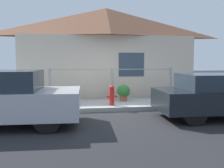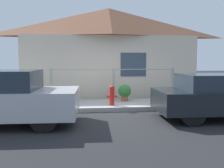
% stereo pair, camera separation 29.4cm
% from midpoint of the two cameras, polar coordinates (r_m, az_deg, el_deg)
% --- Properties ---
extents(ground_plane, '(60.00, 60.00, 0.00)m').
position_cam_midpoint_polar(ground_plane, '(8.28, 0.81, -6.39)').
color(ground_plane, '#262628').
extents(sidewalk, '(24.00, 1.84, 0.15)m').
position_cam_midpoint_polar(sidewalk, '(9.16, -0.13, -4.76)').
color(sidewalk, '#9E9E99').
rests_on(sidewalk, ground_plane).
extents(house, '(7.97, 2.23, 4.07)m').
position_cam_midpoint_polar(house, '(11.65, -2.01, 12.91)').
color(house, beige).
rests_on(house, ground_plane).
extents(fence, '(4.90, 0.10, 1.24)m').
position_cam_midpoint_polar(fence, '(9.82, -0.79, 0.37)').
color(fence, '#999993').
rests_on(fence, sidewalk).
extents(car_left, '(3.96, 1.93, 1.44)m').
position_cam_midpoint_polar(car_left, '(7.07, -24.98, -2.98)').
color(car_left, '#B7B7BC').
rests_on(car_left, ground_plane).
extents(car_right, '(3.90, 1.75, 1.30)m').
position_cam_midpoint_polar(car_right, '(7.94, 22.77, -2.43)').
color(car_right, black).
rests_on(car_right, ground_plane).
extents(fire_hydrant, '(0.39, 0.17, 0.70)m').
position_cam_midpoint_polar(fire_hydrant, '(8.57, -1.03, -2.51)').
color(fire_hydrant, red).
rests_on(fire_hydrant, sidewalk).
extents(potted_plant_near_hydrant, '(0.50, 0.50, 0.63)m').
position_cam_midpoint_polar(potted_plant_near_hydrant, '(9.53, 1.77, -1.78)').
color(potted_plant_near_hydrant, '#9E5638').
rests_on(potted_plant_near_hydrant, sidewalk).
extents(potted_plant_by_fence, '(0.55, 0.55, 0.67)m').
position_cam_midpoint_polar(potted_plant_by_fence, '(9.76, -21.79, -1.93)').
color(potted_plant_by_fence, '#9E5638').
rests_on(potted_plant_by_fence, sidewalk).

